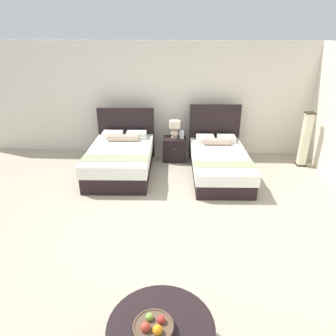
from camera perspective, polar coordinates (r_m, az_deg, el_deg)
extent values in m
cube|color=#AEA28B|center=(4.95, -0.75, -10.66)|extent=(10.24, 10.23, 0.02)
cube|color=silver|center=(7.53, 0.86, 12.59)|extent=(10.24, 0.12, 2.62)
cube|color=black|center=(6.64, -8.71, 0.28)|extent=(1.30, 1.99, 0.33)
cube|color=white|center=(6.53, -8.86, 2.58)|extent=(1.35, 2.03, 0.25)
cube|color=black|center=(7.42, -7.70, 6.48)|extent=(1.32, 0.11, 1.19)
cube|color=white|center=(7.18, -10.20, 6.11)|extent=(0.46, 0.32, 0.14)
cube|color=white|center=(7.10, -5.86, 6.15)|extent=(0.46, 0.32, 0.14)
cylinder|color=#CCAE98|center=(6.91, -8.34, 5.56)|extent=(0.69, 0.17, 0.15)
cube|color=#959D75|center=(5.99, -9.76, 1.81)|extent=(1.31, 0.40, 0.01)
cube|color=black|center=(6.56, 9.43, -0.32)|extent=(1.17, 2.14, 0.27)
cube|color=white|center=(6.47, 9.57, 1.68)|extent=(1.21, 2.18, 0.22)
cube|color=black|center=(7.39, 8.57, 6.70)|extent=(1.18, 0.10, 1.28)
cube|color=white|center=(7.11, 6.88, 5.47)|extent=(0.40, 0.31, 0.14)
cube|color=white|center=(7.17, 10.72, 5.39)|extent=(0.40, 0.31, 0.14)
cylinder|color=#CCAE98|center=(6.91, 9.06, 4.84)|extent=(0.61, 0.17, 0.15)
cube|color=#959D75|center=(5.92, 10.36, 0.69)|extent=(1.16, 0.37, 0.01)
cube|color=black|center=(7.23, 1.22, 3.53)|extent=(0.52, 0.42, 0.55)
sphere|color=tan|center=(7.00, 1.17, 3.52)|extent=(0.02, 0.02, 0.02)
cylinder|color=beige|center=(7.16, 1.25, 5.71)|extent=(0.16, 0.16, 0.02)
ellipsoid|color=beige|center=(7.12, 1.26, 6.48)|extent=(0.19, 0.19, 0.18)
cylinder|color=#99844C|center=(7.09, 1.26, 7.34)|extent=(0.02, 0.02, 0.04)
cylinder|color=beige|center=(7.06, 1.27, 8.12)|extent=(0.26, 0.26, 0.16)
cylinder|color=#AFB7BE|center=(7.07, 2.52, 6.22)|extent=(0.11, 0.11, 0.20)
torus|color=#AFB7BE|center=(7.04, 2.54, 7.04)|extent=(0.10, 0.10, 0.01)
cylinder|color=black|center=(3.06, -1.34, -27.46)|extent=(0.96, 0.96, 0.04)
cylinder|color=brown|center=(2.99, -2.71, -27.60)|extent=(0.34, 0.34, 0.07)
torus|color=brown|center=(2.96, -2.73, -27.17)|extent=(0.36, 0.36, 0.02)
sphere|color=#81B444|center=(2.98, -3.48, -25.82)|extent=(0.07, 0.07, 0.07)
sphere|color=#BC3F2C|center=(2.91, -4.23, -27.28)|extent=(0.08, 0.08, 0.08)
sphere|color=orange|center=(2.89, -1.96, -27.76)|extent=(0.08, 0.08, 0.08)
sphere|color=red|center=(2.96, -1.29, -26.25)|extent=(0.07, 0.07, 0.07)
cube|color=#2E261B|center=(7.67, 23.31, 0.62)|extent=(0.20, 0.20, 0.03)
cube|color=beige|center=(7.47, 24.06, 4.85)|extent=(0.16, 0.16, 1.17)
cube|color=#2E261B|center=(7.32, 24.85, 9.26)|extent=(0.20, 0.20, 0.02)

